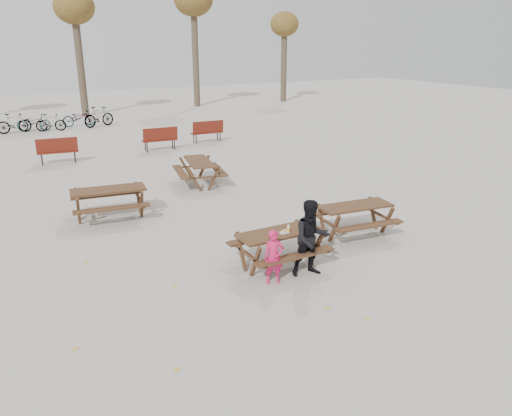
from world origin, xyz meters
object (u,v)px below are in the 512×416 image
adult (311,238)px  main_picnic_table (279,240)px  picnic_table_far (200,173)px  picnic_table_north (110,204)px  soda_bottle (288,229)px  child (274,257)px  food_tray (284,232)px  picnic_table_east (354,220)px

adult → main_picnic_table: bearing=129.4°
adult → picnic_table_far: size_ratio=0.86×
picnic_table_north → adult: bearing=-55.5°
main_picnic_table → soda_bottle: size_ratio=10.59×
child → food_tray: bearing=59.4°
picnic_table_east → picnic_table_north: (-4.92, 4.15, 0.03)m
picnic_table_far → picnic_table_east: bearing=-154.2°
picnic_table_east → picnic_table_far: bearing=110.9°
soda_bottle → main_picnic_table: bearing=135.0°
adult → soda_bottle: bearing=123.3°
food_tray → picnic_table_east: bearing=16.1°
soda_bottle → adult: 0.58m
soda_bottle → picnic_table_east: (2.41, 0.73, -0.46)m
adult → food_tray: bearing=131.6°
main_picnic_table → food_tray: 0.25m
soda_bottle → adult: bearing=-69.8°
food_tray → picnic_table_far: 6.83m
food_tray → child: 0.77m
picnic_table_east → picnic_table_far: (-1.51, 6.03, 0.01)m
main_picnic_table → food_tray: bearing=-74.1°
food_tray → soda_bottle: bearing=-2.3°
child → picnic_table_east: bearing=39.6°
soda_bottle → child: bearing=-143.4°
picnic_table_far → soda_bottle: bearing=-175.9°
food_tray → adult: adult is taller
child → picnic_table_far: size_ratio=0.59×
main_picnic_table → picnic_table_east: main_picnic_table is taller
main_picnic_table → picnic_table_north: picnic_table_north is taller
adult → picnic_table_east: 2.58m
adult → picnic_table_east: size_ratio=0.89×
soda_bottle → picnic_table_far: 6.83m
picnic_table_far → main_picnic_table: bearing=-177.2°
main_picnic_table → adult: 0.78m
main_picnic_table → soda_bottle: 0.32m
main_picnic_table → adult: bearing=-63.7°
child → picnic_table_east: (3.06, 1.21, -0.16)m
soda_bottle → child: (-0.65, -0.48, -0.30)m
picnic_table_north → picnic_table_far: bearing=36.6°
adult → picnic_table_north: adult is taller
picnic_table_east → picnic_table_north: 6.44m
soda_bottle → picnic_table_far: bearing=82.4°
main_picnic_table → picnic_table_far: picnic_table_far is taller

